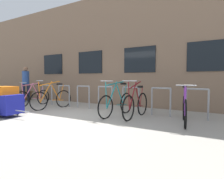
{
  "coord_description": "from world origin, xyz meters",
  "views": [
    {
      "loc": [
        3.87,
        -3.67,
        1.14
      ],
      "look_at": [
        0.86,
        1.6,
        0.78
      ],
      "focal_mm": 29.46,
      "sensor_mm": 36.0,
      "label": 1
    }
  ],
  "objects_px": {
    "bicycle_pink": "(33,97)",
    "bicycle_teal": "(117,103)",
    "bicycle_maroon": "(136,104)",
    "person_by_bench": "(26,82)",
    "wooden_bench": "(20,93)",
    "bicycle_purple": "(185,109)",
    "backpack": "(12,99)",
    "bike_trailer": "(5,101)",
    "bicycle_orange": "(52,99)"
  },
  "relations": [
    {
      "from": "bicycle_pink",
      "to": "bicycle_teal",
      "type": "height_order",
      "value": "bicycle_teal"
    },
    {
      "from": "bicycle_maroon",
      "to": "person_by_bench",
      "type": "relative_size",
      "value": 0.98
    },
    {
      "from": "wooden_bench",
      "to": "bicycle_purple",
      "type": "bearing_deg",
      "value": -8.27
    },
    {
      "from": "bicycle_purple",
      "to": "backpack",
      "type": "xyz_separation_m",
      "value": [
        -7.17,
        -0.09,
        -0.16
      ]
    },
    {
      "from": "backpack",
      "to": "bicycle_pink",
      "type": "bearing_deg",
      "value": 29.76
    },
    {
      "from": "bicycle_pink",
      "to": "bike_trailer",
      "type": "relative_size",
      "value": 1.15
    },
    {
      "from": "bicycle_pink",
      "to": "bicycle_maroon",
      "type": "relative_size",
      "value": 1.0
    },
    {
      "from": "bike_trailer",
      "to": "backpack",
      "type": "bearing_deg",
      "value": 144.66
    },
    {
      "from": "bicycle_orange",
      "to": "bike_trailer",
      "type": "bearing_deg",
      "value": -93.27
    },
    {
      "from": "bicycle_purple",
      "to": "bike_trailer",
      "type": "bearing_deg",
      "value": -159.89
    },
    {
      "from": "bike_trailer",
      "to": "wooden_bench",
      "type": "xyz_separation_m",
      "value": [
        -3.81,
        3.02,
        -0.12
      ]
    },
    {
      "from": "bicycle_orange",
      "to": "bicycle_purple",
      "type": "xyz_separation_m",
      "value": [
        4.72,
        0.05,
        -0.01
      ]
    },
    {
      "from": "wooden_bench",
      "to": "person_by_bench",
      "type": "relative_size",
      "value": 0.98
    },
    {
      "from": "bicycle_teal",
      "to": "bike_trailer",
      "type": "relative_size",
      "value": 1.21
    },
    {
      "from": "bicycle_teal",
      "to": "person_by_bench",
      "type": "height_order",
      "value": "person_by_bench"
    },
    {
      "from": "bicycle_purple",
      "to": "bike_trailer",
      "type": "relative_size",
      "value": 1.13
    },
    {
      "from": "bicycle_maroon",
      "to": "bicycle_teal",
      "type": "height_order",
      "value": "bicycle_maroon"
    },
    {
      "from": "bicycle_purple",
      "to": "bicycle_teal",
      "type": "bearing_deg",
      "value": 179.26
    },
    {
      "from": "bicycle_purple",
      "to": "wooden_bench",
      "type": "height_order",
      "value": "bicycle_purple"
    },
    {
      "from": "bicycle_maroon",
      "to": "wooden_bench",
      "type": "xyz_separation_m",
      "value": [
        -7.28,
        1.21,
        -0.04
      ]
    },
    {
      "from": "bicycle_maroon",
      "to": "wooden_bench",
      "type": "bearing_deg",
      "value": 170.58
    },
    {
      "from": "bicycle_pink",
      "to": "wooden_bench",
      "type": "bearing_deg",
      "value": 156.79
    },
    {
      "from": "bicycle_maroon",
      "to": "bike_trailer",
      "type": "bearing_deg",
      "value": -152.5
    },
    {
      "from": "bicycle_teal",
      "to": "person_by_bench",
      "type": "distance_m",
      "value": 5.52
    },
    {
      "from": "wooden_bench",
      "to": "bicycle_teal",
      "type": "bearing_deg",
      "value": -10.45
    },
    {
      "from": "bicycle_orange",
      "to": "wooden_bench",
      "type": "height_order",
      "value": "bicycle_orange"
    },
    {
      "from": "bicycle_maroon",
      "to": "bike_trailer",
      "type": "relative_size",
      "value": 1.15
    },
    {
      "from": "bicycle_pink",
      "to": "person_by_bench",
      "type": "relative_size",
      "value": 0.98
    },
    {
      "from": "bicycle_orange",
      "to": "bicycle_teal",
      "type": "height_order",
      "value": "bicycle_teal"
    },
    {
      "from": "bicycle_orange",
      "to": "person_by_bench",
      "type": "height_order",
      "value": "person_by_bench"
    },
    {
      "from": "person_by_bench",
      "to": "wooden_bench",
      "type": "bearing_deg",
      "value": 158.3
    },
    {
      "from": "bicycle_orange",
      "to": "bicycle_purple",
      "type": "bearing_deg",
      "value": 0.6
    },
    {
      "from": "wooden_bench",
      "to": "bicycle_orange",
      "type": "bearing_deg",
      "value": -18.43
    },
    {
      "from": "bicycle_teal",
      "to": "backpack",
      "type": "distance_m",
      "value": 5.2
    },
    {
      "from": "bicycle_pink",
      "to": "bicycle_orange",
      "type": "bearing_deg",
      "value": -8.49
    },
    {
      "from": "bicycle_teal",
      "to": "wooden_bench",
      "type": "bearing_deg",
      "value": 169.55
    },
    {
      "from": "bicycle_purple",
      "to": "wooden_bench",
      "type": "bearing_deg",
      "value": 171.73
    },
    {
      "from": "bicycle_teal",
      "to": "backpack",
      "type": "xyz_separation_m",
      "value": [
        -5.2,
        -0.12,
        -0.17
      ]
    },
    {
      "from": "bicycle_orange",
      "to": "backpack",
      "type": "xyz_separation_m",
      "value": [
        -2.45,
        -0.04,
        -0.16
      ]
    },
    {
      "from": "person_by_bench",
      "to": "backpack",
      "type": "xyz_separation_m",
      "value": [
        0.24,
        -0.86,
        -0.77
      ]
    },
    {
      "from": "wooden_bench",
      "to": "bike_trailer",
      "type": "bearing_deg",
      "value": -38.36
    },
    {
      "from": "bicycle_maroon",
      "to": "bicycle_teal",
      "type": "bearing_deg",
      "value": -178.23
    },
    {
      "from": "bicycle_maroon",
      "to": "wooden_bench",
      "type": "distance_m",
      "value": 7.38
    },
    {
      "from": "bicycle_orange",
      "to": "backpack",
      "type": "height_order",
      "value": "bicycle_orange"
    },
    {
      "from": "bicycle_maroon",
      "to": "bike_trailer",
      "type": "height_order",
      "value": "bicycle_maroon"
    },
    {
      "from": "bicycle_teal",
      "to": "bicycle_orange",
      "type": "bearing_deg",
      "value": -178.44
    },
    {
      "from": "person_by_bench",
      "to": "bicycle_orange",
      "type": "bearing_deg",
      "value": -16.91
    },
    {
      "from": "bicycle_orange",
      "to": "bike_trailer",
      "type": "distance_m",
      "value": 1.72
    },
    {
      "from": "wooden_bench",
      "to": "backpack",
      "type": "distance_m",
      "value": 1.99
    },
    {
      "from": "bicycle_maroon",
      "to": "person_by_bench",
      "type": "xyz_separation_m",
      "value": [
        -6.07,
        0.72,
        0.61
      ]
    }
  ]
}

